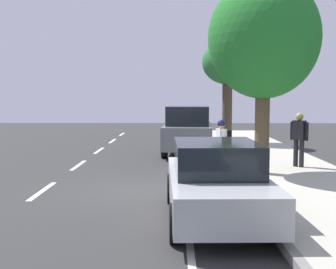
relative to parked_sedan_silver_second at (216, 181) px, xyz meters
name	(u,v)px	position (x,y,z in m)	size (l,w,h in m)	color
ground	(153,191)	(-1.34, 2.58, -0.75)	(57.42, 57.42, 0.00)	#303030
sidewalk	(313,188)	(2.68, 2.58, -0.67)	(3.36, 35.89, 0.16)	#B5B1A1
curb_edge	(243,188)	(0.92, 2.58, -0.67)	(0.16, 35.89, 0.16)	gray
lane_stripe_centre	(42,191)	(-4.14, 2.54, -0.75)	(0.14, 35.80, 0.01)	white
lane_stripe_bike_edge	(184,191)	(-0.55, 2.58, -0.75)	(0.12, 35.89, 0.01)	white
parked_sedan_silver_second	(216,181)	(0.00, 0.00, 0.00)	(1.94, 4.45, 1.52)	#B7BABF
parked_suv_grey_mid	(188,129)	(-0.23, 10.01, 0.27)	(2.19, 4.81, 1.99)	slate
bicycle_at_curb	(214,159)	(0.46, 5.74, -0.39)	(1.50, 0.91, 0.73)	black
cyclist_with_backpack	(222,141)	(0.68, 5.30, 0.26)	(0.48, 0.60, 1.66)	#C6B284
street_tree_far_end	(264,39)	(1.71, 4.28, 3.25)	(3.15, 3.15, 5.59)	brown
street_tree_corner	(228,65)	(1.71, 12.86, 3.13)	(2.43, 2.43, 4.89)	#49392A
pedestrian_on_phone	(299,136)	(3.12, 5.52, 0.38)	(0.47, 0.46, 1.71)	black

